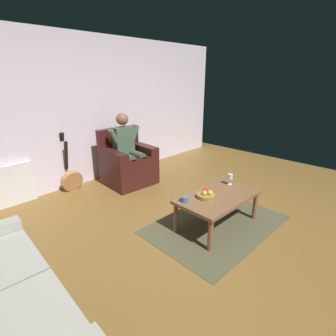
% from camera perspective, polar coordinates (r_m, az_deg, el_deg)
% --- Properties ---
extents(ground_plane, '(7.25, 7.25, 0.00)m').
position_cam_1_polar(ground_plane, '(3.39, 13.44, -14.39)').
color(ground_plane, brown).
extents(wall_back, '(6.44, 0.06, 2.55)m').
position_cam_1_polar(wall_back, '(4.95, -15.74, 12.03)').
color(wall_back, silver).
rests_on(wall_back, ground).
extents(rug, '(1.84, 1.28, 0.01)m').
position_cam_1_polar(rug, '(3.58, 10.59, -12.05)').
color(rug, '#4C4932').
rests_on(rug, ground).
extents(armchair, '(0.86, 0.78, 0.99)m').
position_cam_1_polar(armchair, '(4.74, -8.83, 0.79)').
color(armchair, '#3B1614').
rests_on(armchair, ground).
extents(person_seated, '(0.63, 0.60, 1.27)m').
position_cam_1_polar(person_seated, '(4.63, -8.87, 4.67)').
color(person_seated, '#455E47').
rests_on(person_seated, ground).
extents(coffee_table, '(1.12, 0.66, 0.43)m').
position_cam_1_polar(coffee_table, '(3.41, 10.97, -6.75)').
color(coffee_table, brown).
rests_on(coffee_table, ground).
extents(guitar, '(0.36, 0.29, 0.99)m').
position_cam_1_polar(guitar, '(4.71, -20.48, -2.14)').
color(guitar, '#B67C46').
rests_on(guitar, ground).
extents(radiator, '(0.62, 0.06, 0.64)m').
position_cam_1_polar(radiator, '(4.54, -31.08, -3.27)').
color(radiator, white).
rests_on(radiator, ground).
extents(wine_glass_near, '(0.07, 0.07, 0.15)m').
position_cam_1_polar(wine_glass_near, '(3.70, 13.53, -2.01)').
color(wine_glass_near, silver).
rests_on(wine_glass_near, coffee_table).
extents(fruit_bowl, '(0.22, 0.22, 0.11)m').
position_cam_1_polar(fruit_bowl, '(3.27, 8.35, -5.87)').
color(fruit_bowl, olive).
rests_on(fruit_bowl, coffee_table).
extents(candle_jar, '(0.10, 0.10, 0.07)m').
position_cam_1_polar(candle_jar, '(3.15, 3.74, -6.82)').
color(candle_jar, '#476883').
rests_on(candle_jar, coffee_table).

